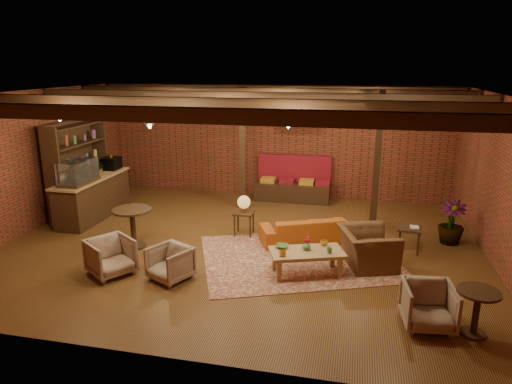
% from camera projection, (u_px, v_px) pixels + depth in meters
% --- Properties ---
extents(floor, '(10.00, 10.00, 0.00)m').
position_uv_depth(floor, '(241.00, 245.00, 9.84)').
color(floor, '#381A0E').
rests_on(floor, ground).
extents(ceiling, '(10.00, 8.00, 0.02)m').
position_uv_depth(ceiling, '(240.00, 94.00, 8.96)').
color(ceiling, black).
rests_on(ceiling, wall_back).
extents(wall_back, '(10.00, 0.02, 3.20)m').
position_uv_depth(wall_back, '(275.00, 141.00, 13.16)').
color(wall_back, brown).
rests_on(wall_back, ground).
extents(wall_front, '(10.00, 0.02, 3.20)m').
position_uv_depth(wall_front, '(160.00, 246.00, 5.64)').
color(wall_front, brown).
rests_on(wall_front, ground).
extents(wall_left, '(0.02, 8.00, 3.20)m').
position_uv_depth(wall_left, '(29.00, 162.00, 10.44)').
color(wall_left, brown).
rests_on(wall_left, ground).
extents(wall_right, '(0.02, 8.00, 3.20)m').
position_uv_depth(wall_right, '(504.00, 187.00, 8.36)').
color(wall_right, brown).
rests_on(wall_right, ground).
extents(ceiling_beams, '(9.80, 6.40, 0.22)m').
position_uv_depth(ceiling_beams, '(240.00, 100.00, 8.99)').
color(ceiling_beams, black).
rests_on(ceiling_beams, ceiling).
extents(ceiling_pipe, '(9.60, 0.12, 0.12)m').
position_uv_depth(ceiling_pipe, '(257.00, 105.00, 10.56)').
color(ceiling_pipe, black).
rests_on(ceiling_pipe, ceiling).
extents(post_left, '(0.16, 0.16, 3.20)m').
position_uv_depth(post_left, '(243.00, 149.00, 11.97)').
color(post_left, black).
rests_on(post_left, ground).
extents(post_right, '(0.16, 0.16, 3.20)m').
position_uv_depth(post_right, '(377.00, 160.00, 10.69)').
color(post_right, black).
rests_on(post_right, ground).
extents(service_counter, '(0.80, 2.50, 1.60)m').
position_uv_depth(service_counter, '(92.00, 187.00, 11.41)').
color(service_counter, black).
rests_on(service_counter, ground).
extents(plant_counter, '(0.35, 0.39, 0.30)m').
position_uv_depth(plant_counter, '(99.00, 169.00, 11.46)').
color(plant_counter, '#337F33').
rests_on(plant_counter, service_counter).
extents(shelving_hutch, '(0.52, 2.00, 2.40)m').
position_uv_depth(shelving_hutch, '(79.00, 169.00, 11.48)').
color(shelving_hutch, black).
rests_on(shelving_hutch, ground).
extents(banquette, '(2.10, 0.70, 1.00)m').
position_uv_depth(banquette, '(292.00, 183.00, 12.91)').
color(banquette, maroon).
rests_on(banquette, ground).
extents(service_sign, '(0.86, 0.06, 0.30)m').
position_uv_depth(service_sign, '(292.00, 120.00, 11.98)').
color(service_sign, '#FF5F19').
rests_on(service_sign, ceiling).
extents(ceiling_spotlights, '(6.40, 4.40, 0.28)m').
position_uv_depth(ceiling_spotlights, '(240.00, 111.00, 9.05)').
color(ceiling_spotlights, black).
rests_on(ceiling_spotlights, ceiling).
extents(rug, '(4.55, 4.05, 0.01)m').
position_uv_depth(rug, '(298.00, 257.00, 9.19)').
color(rug, maroon).
rests_on(rug, floor).
extents(sofa, '(2.10, 1.51, 0.57)m').
position_uv_depth(sofa, '(306.00, 230.00, 9.93)').
color(sofa, '#A54E17').
rests_on(sofa, floor).
extents(coffee_table, '(1.49, 1.09, 0.71)m').
position_uv_depth(coffee_table, '(306.00, 253.00, 8.38)').
color(coffee_table, '#9F804A').
rests_on(coffee_table, floor).
extents(side_table_lamp, '(0.46, 0.46, 0.93)m').
position_uv_depth(side_table_lamp, '(244.00, 205.00, 10.24)').
color(side_table_lamp, black).
rests_on(side_table_lamp, floor).
extents(round_table_left, '(0.81, 0.81, 0.85)m').
position_uv_depth(round_table_left, '(133.00, 221.00, 9.59)').
color(round_table_left, black).
rests_on(round_table_left, floor).
extents(armchair_a, '(0.99, 1.00, 0.76)m').
position_uv_depth(armchair_a, '(111.00, 255.00, 8.39)').
color(armchair_a, '#BDA992').
rests_on(armchair_a, floor).
extents(armchair_b, '(0.87, 0.85, 0.68)m').
position_uv_depth(armchair_b, '(170.00, 262.00, 8.20)').
color(armchair_b, '#BDA992').
rests_on(armchair_b, floor).
extents(armchair_right, '(1.03, 1.27, 0.96)m').
position_uv_depth(armchair_right, '(368.00, 242.00, 8.73)').
color(armchair_right, brown).
rests_on(armchair_right, floor).
extents(side_table_book, '(0.52, 0.52, 0.54)m').
position_uv_depth(side_table_book, '(410.00, 229.00, 9.40)').
color(side_table_book, black).
rests_on(side_table_book, floor).
extents(round_table_right, '(0.60, 0.60, 0.70)m').
position_uv_depth(round_table_right, '(477.00, 306.00, 6.47)').
color(round_table_right, black).
rests_on(round_table_right, floor).
extents(armchair_far, '(0.78, 0.74, 0.74)m').
position_uv_depth(armchair_far, '(429.00, 304.00, 6.71)').
color(armchair_far, '#BDA992').
rests_on(armchair_far, floor).
extents(plant_tall, '(1.86, 1.86, 2.85)m').
position_uv_depth(plant_tall, '(457.00, 180.00, 9.54)').
color(plant_tall, '#4C7F4C').
rests_on(plant_tall, floor).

